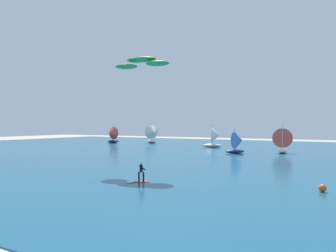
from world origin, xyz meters
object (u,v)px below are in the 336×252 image
Objects in this scene: kite at (142,63)px; marker_buoy at (323,188)px; sailboat_mid_left at (215,137)px; kitesurfer at (139,175)px; sailboat_mid_right at (283,140)px; sailboat_trailing at (112,135)px; sailboat_outermost at (153,134)px; sailboat_anchored_offshore at (238,142)px.

kite is 12.70× the size of marker_buoy.
kite is 35.23m from sailboat_mid_left.
kite is at bearing 122.39° from kitesurfer.
kitesurfer is at bearing -57.61° from kite.
sailboat_mid_right is at bearing 79.19° from kitesurfer.
sailboat_mid_right is 0.97× the size of sailboat_trailing.
sailboat_trailing is (-33.80, 35.81, -9.54)m from kite.
sailboat_outermost is 10.10× the size of marker_buoy.
kite is at bearing -101.44° from sailboat_anchored_offshore.
kite is 25.11m from sailboat_anchored_offshore.
kite reaches higher than marker_buoy.
sailboat_trailing is (-30.26, 2.08, -0.02)m from sailboat_mid_left.
kite is 1.43× the size of sailboat_mid_right.
sailboat_anchored_offshore is 33.74m from sailboat_outermost.
sailboat_outermost is (-28.39, 18.23, 0.62)m from sailboat_anchored_offshore.
kitesurfer is 29.73m from sailboat_anchored_offshore.
sailboat_outermost is (-28.31, 47.93, 1.88)m from kitesurfer.
sailboat_mid_left is at bearing -3.92° from sailboat_trailing.
marker_buoy is at bearing -77.45° from sailboat_mid_right.
kitesurfer is 0.46× the size of sailboat_anchored_offshore.
sailboat_anchored_offshore is 29.72m from marker_buoy.
sailboat_anchored_offshore reaches higher than kitesurfer.
sailboat_mid_left reaches higher than marker_buoy.
kitesurfer is 0.39× the size of sailboat_mid_right.
kitesurfer is 0.27× the size of kite.
sailboat_outermost is at bearing 120.24° from kite.
kitesurfer is 57.53m from sailboat_trailing.
sailboat_mid_left is (-3.54, 33.74, -9.52)m from kite.
sailboat_mid_right is (11.15, 27.74, -9.60)m from kite.
sailboat_outermost is 11.18m from sailboat_trailing.
sailboat_mid_right is 37.34m from sailboat_outermost.
sailboat_outermost is (-20.27, 7.10, 0.22)m from sailboat_mid_left.
kite is 1.38× the size of sailboat_mid_left.
sailboat_mid_left reaches higher than sailboat_anchored_offshore.
sailboat_trailing is 65.36m from marker_buoy.
kite reaches higher than sailboat_anchored_offshore.
sailboat_mid_right is at bearing 37.95° from sailboat_anchored_offshore.
sailboat_outermost reaches higher than sailboat_anchored_offshore.
kitesurfer is 0.34× the size of sailboat_outermost.
sailboat_trailing reaches higher than kitesurfer.
sailboat_mid_left is 1.01× the size of sailboat_trailing.
sailboat_mid_right is (6.65, 34.83, 1.58)m from kitesurfer.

